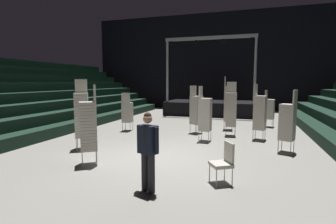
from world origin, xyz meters
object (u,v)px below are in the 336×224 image
object	(u,v)px
chair_stack_aisle_right	(89,125)
loose_chair_near_man	(224,160)
chair_stack_front_right	(82,114)
chair_stack_rear_left	(127,112)
chair_stack_rear_right	(229,103)
chair_stack_rear_centre	(231,109)
chair_stack_front_left	(260,112)
chair_stack_aisle_left	(288,121)
stage_riser	(211,107)
chair_stack_mid_centre	(205,114)
chair_stack_mid_right	(196,109)
chair_stack_mid_left	(269,109)
man_with_tie	(148,148)

from	to	relation	value
chair_stack_aisle_right	loose_chair_near_man	distance (m)	3.77
chair_stack_front_right	chair_stack_rear_left	distance (m)	3.57
chair_stack_rear_right	chair_stack_rear_centre	world-z (taller)	chair_stack_rear_right
chair_stack_rear_centre	chair_stack_front_left	bearing A→B (deg)	152.16
loose_chair_near_man	chair_stack_aisle_left	bearing A→B (deg)	-59.00
stage_riser	chair_stack_rear_right	size ratio (longest dim) A/B	2.41
chair_stack_front_right	chair_stack_mid_centre	size ratio (longest dim) A/B	1.12
chair_stack_mid_right	chair_stack_aisle_left	distance (m)	4.18
chair_stack_mid_left	chair_stack_aisle_left	xyz separation A→B (m)	(0.21, -5.05, 0.08)
stage_riser	chair_stack_front_right	size ratio (longest dim) A/B	2.58
chair_stack_rear_right	chair_stack_rear_centre	bearing A→B (deg)	4.43
chair_stack_mid_centre	chair_stack_rear_centre	size ratio (longest dim) A/B	0.93
stage_riser	chair_stack_front_right	distance (m)	11.29
man_with_tie	chair_stack_rear_right	size ratio (longest dim) A/B	0.66
chair_stack_aisle_left	stage_riser	bearing A→B (deg)	44.09
chair_stack_rear_left	chair_stack_aisle_right	bearing A→B (deg)	-81.47
chair_stack_rear_right	chair_stack_aisle_right	size ratio (longest dim) A/B	1.15
man_with_tie	chair_stack_mid_right	bearing A→B (deg)	-67.06
chair_stack_front_left	chair_stack_mid_right	bearing A→B (deg)	-87.90
stage_riser	chair_stack_aisle_right	xyz separation A→B (m)	(-1.67, -12.29, 0.55)
chair_stack_mid_right	chair_stack_rear_right	xyz separation A→B (m)	(1.31, 1.30, 0.21)
man_with_tie	chair_stack_rear_left	distance (m)	7.11
chair_stack_rear_centre	chair_stack_aisle_left	bearing A→B (deg)	126.39
chair_stack_rear_centre	loose_chair_near_man	distance (m)	5.55
chair_stack_front_left	loose_chair_near_man	xyz separation A→B (m)	(-0.92, -5.02, -0.58)
chair_stack_mid_left	chair_stack_mid_right	bearing A→B (deg)	-36.54
chair_stack_mid_right	chair_stack_rear_left	size ratio (longest dim) A/B	1.19
chair_stack_front_left	chair_stack_front_right	xyz separation A→B (m)	(-5.86, -3.34, 0.08)
chair_stack_mid_right	loose_chair_near_man	xyz separation A→B (m)	(1.75, -5.62, -0.53)
chair_stack_front_left	chair_stack_mid_centre	xyz separation A→B (m)	(-2.03, -0.88, -0.04)
chair_stack_mid_left	chair_stack_mid_right	world-z (taller)	chair_stack_mid_right
chair_stack_rear_centre	chair_stack_aisle_left	distance (m)	2.96
man_with_tie	chair_stack_mid_right	world-z (taller)	chair_stack_mid_right
chair_stack_aisle_left	loose_chair_near_man	distance (m)	3.74
loose_chair_near_man	chair_stack_rear_right	bearing A→B (deg)	-27.81
man_with_tie	chair_stack_rear_centre	xyz separation A→B (m)	(1.24, 6.46, 0.20)
chair_stack_rear_right	chair_stack_aisle_left	bearing A→B (deg)	26.44
chair_stack_rear_left	chair_stack_mid_left	bearing A→B (deg)	19.75
stage_riser	chair_stack_mid_left	xyz separation A→B (m)	(3.54, -4.23, 0.39)
chair_stack_mid_right	loose_chair_near_man	bearing A→B (deg)	45.04
chair_stack_mid_left	chair_stack_aisle_left	bearing A→B (deg)	16.05
loose_chair_near_man	chair_stack_front_right	bearing A→B (deg)	39.77
man_with_tie	chair_stack_front_left	distance (m)	6.43
chair_stack_front_left	stage_riser	bearing A→B (deg)	-143.84
stage_riser	chair_stack_aisle_right	size ratio (longest dim) A/B	2.78
chair_stack_mid_left	chair_stack_rear_right	world-z (taller)	chair_stack_rear_right
chair_stack_front_right	chair_stack_rear_centre	size ratio (longest dim) A/B	1.04
chair_stack_mid_centre	stage_riser	bearing A→B (deg)	-168.69
stage_riser	chair_stack_rear_centre	bearing A→B (deg)	-75.56
chair_stack_rear_centre	man_with_tie	bearing A→B (deg)	74.46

